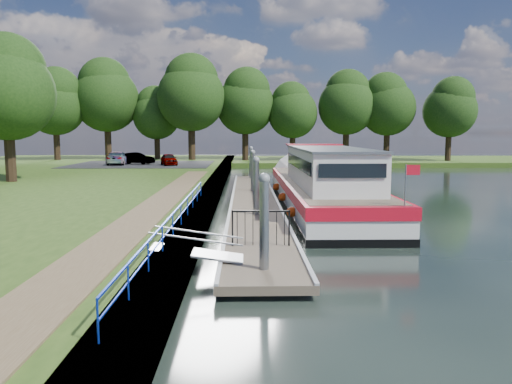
{
  "coord_description": "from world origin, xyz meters",
  "views": [
    {
      "loc": [
        -0.51,
        -13.34,
        3.97
      ],
      "look_at": [
        -0.01,
        8.41,
        1.4
      ],
      "focal_mm": 35.0,
      "sensor_mm": 36.0,
      "label": 1
    }
  ],
  "objects_px": {
    "barge": "(319,186)",
    "car_a": "(169,159)",
    "car_b": "(136,158)",
    "pontoon": "(254,205)",
    "car_c": "(118,158)"
  },
  "relations": [
    {
      "from": "pontoon",
      "to": "car_b",
      "type": "xyz_separation_m",
      "value": [
        -11.49,
        24.47,
        1.24
      ]
    },
    {
      "from": "barge",
      "to": "car_a",
      "type": "height_order",
      "value": "barge"
    },
    {
      "from": "pontoon",
      "to": "barge",
      "type": "distance_m",
      "value": 3.83
    },
    {
      "from": "barge",
      "to": "car_c",
      "type": "relative_size",
      "value": 4.73
    },
    {
      "from": "pontoon",
      "to": "car_a",
      "type": "distance_m",
      "value": 24.48
    },
    {
      "from": "pontoon",
      "to": "barge",
      "type": "relative_size",
      "value": 1.42
    },
    {
      "from": "car_b",
      "to": "car_c",
      "type": "relative_size",
      "value": 0.81
    },
    {
      "from": "car_b",
      "to": "pontoon",
      "type": "bearing_deg",
      "value": -140.0
    },
    {
      "from": "car_b",
      "to": "car_c",
      "type": "distance_m",
      "value": 1.79
    },
    {
      "from": "pontoon",
      "to": "car_a",
      "type": "relative_size",
      "value": 8.92
    },
    {
      "from": "barge",
      "to": "car_b",
      "type": "xyz_separation_m",
      "value": [
        -15.09,
        23.53,
        0.34
      ]
    },
    {
      "from": "car_a",
      "to": "car_b",
      "type": "distance_m",
      "value": 3.76
    },
    {
      "from": "pontoon",
      "to": "car_c",
      "type": "height_order",
      "value": "car_c"
    },
    {
      "from": "pontoon",
      "to": "car_b",
      "type": "distance_m",
      "value": 27.07
    },
    {
      "from": "car_c",
      "to": "barge",
      "type": "bearing_deg",
      "value": 122.36
    }
  ]
}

